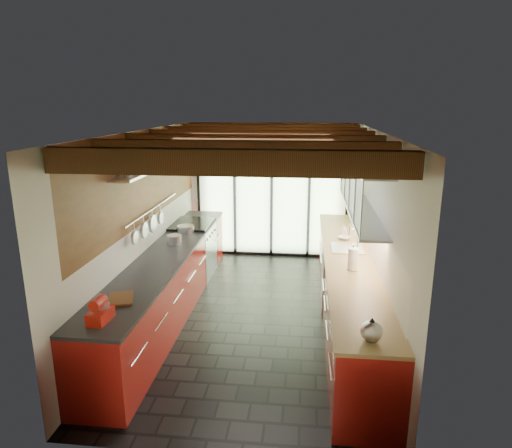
{
  "coord_description": "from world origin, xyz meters",
  "views": [
    {
      "loc": [
        0.66,
        -5.98,
        2.95
      ],
      "look_at": [
        -0.05,
        0.4,
        1.25
      ],
      "focal_mm": 32.0,
      "sensor_mm": 36.0,
      "label": 1
    }
  ],
  "objects_px": {
    "paper_towel": "(353,259)",
    "bowl": "(344,238)",
    "soap_bottle": "(343,230)",
    "kettle": "(372,330)",
    "stand_mixer": "(100,311)"
  },
  "relations": [
    {
      "from": "soap_bottle",
      "to": "bowl",
      "type": "distance_m",
      "value": 0.22
    },
    {
      "from": "soap_bottle",
      "to": "paper_towel",
      "type": "bearing_deg",
      "value": -90.0
    },
    {
      "from": "soap_bottle",
      "to": "bowl",
      "type": "xyz_separation_m",
      "value": [
        0.0,
        -0.21,
        -0.07
      ]
    },
    {
      "from": "stand_mixer",
      "to": "paper_towel",
      "type": "xyz_separation_m",
      "value": [
        2.54,
        1.69,
        0.04
      ]
    },
    {
      "from": "stand_mixer",
      "to": "paper_towel",
      "type": "distance_m",
      "value": 3.05
    },
    {
      "from": "stand_mixer",
      "to": "bowl",
      "type": "distance_m",
      "value": 3.95
    },
    {
      "from": "stand_mixer",
      "to": "bowl",
      "type": "xyz_separation_m",
      "value": [
        2.54,
        3.03,
        -0.08
      ]
    },
    {
      "from": "kettle",
      "to": "paper_towel",
      "type": "relative_size",
      "value": 0.79
    },
    {
      "from": "paper_towel",
      "to": "kettle",
      "type": "bearing_deg",
      "value": -90.0
    },
    {
      "from": "stand_mixer",
      "to": "soap_bottle",
      "type": "relative_size",
      "value": 1.61
    },
    {
      "from": "stand_mixer",
      "to": "kettle",
      "type": "relative_size",
      "value": 1.11
    },
    {
      "from": "soap_bottle",
      "to": "kettle",
      "type": "bearing_deg",
      "value": -90.0
    },
    {
      "from": "paper_towel",
      "to": "bowl",
      "type": "distance_m",
      "value": 1.34
    },
    {
      "from": "stand_mixer",
      "to": "kettle",
      "type": "bearing_deg",
      "value": -2.09
    },
    {
      "from": "paper_towel",
      "to": "soap_bottle",
      "type": "bearing_deg",
      "value": 90.0
    }
  ]
}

